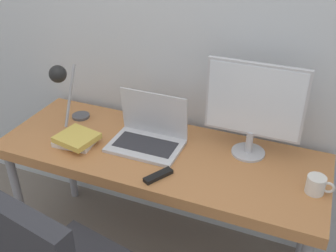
# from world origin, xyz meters

# --- Properties ---
(wall_back) EXTENTS (8.00, 0.05, 2.60)m
(wall_back) POSITION_xyz_m (0.00, 0.69, 1.30)
(wall_back) COLOR silver
(wall_back) RESTS_ON ground_plane
(desk) EXTENTS (1.70, 0.62, 0.76)m
(desk) POSITION_xyz_m (0.00, 0.31, 0.69)
(desk) COLOR #B77542
(desk) RESTS_ON ground_plane
(laptop) EXTENTS (0.38, 0.26, 0.27)m
(laptop) POSITION_xyz_m (-0.08, 0.35, 0.81)
(laptop) COLOR silver
(laptop) RESTS_ON desk
(monitor) EXTENTS (0.47, 0.17, 0.49)m
(monitor) POSITION_xyz_m (0.43, 0.47, 1.03)
(monitor) COLOR #B7B7BC
(monitor) RESTS_ON desk
(desk_lamp) EXTENTS (0.10, 0.25, 0.38)m
(desk_lamp) POSITION_xyz_m (-0.57, 0.34, 1.03)
(desk_lamp) COLOR #4C4C51
(desk_lamp) RESTS_ON desk
(book_stack) EXTENTS (0.24, 0.21, 0.06)m
(book_stack) POSITION_xyz_m (-0.43, 0.20, 0.79)
(book_stack) COLOR silver
(book_stack) RESTS_ON desk
(tv_remote) EXTENTS (0.11, 0.15, 0.02)m
(tv_remote) POSITION_xyz_m (0.09, 0.11, 0.77)
(tv_remote) COLOR black
(tv_remote) RESTS_ON desk
(mug) EXTENTS (0.12, 0.08, 0.08)m
(mug) POSITION_xyz_m (0.77, 0.27, 0.80)
(mug) COLOR silver
(mug) RESTS_ON desk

